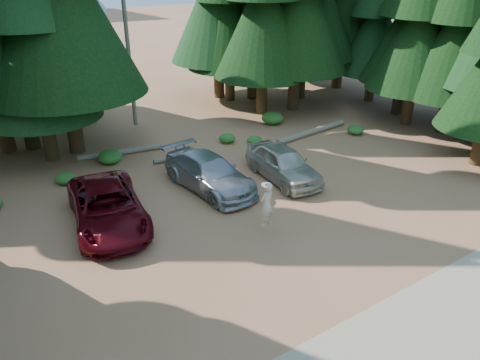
{
  "coord_description": "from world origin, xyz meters",
  "views": [
    {
      "loc": [
        -8.76,
        -11.59,
        9.35
      ],
      "look_at": [
        0.41,
        2.36,
        1.25
      ],
      "focal_mm": 35.0,
      "sensor_mm": 36.0,
      "label": 1
    }
  ],
  "objects": [
    {
      "name": "snag_back",
      "position": [
        -1.2,
        16.0,
        5.0
      ],
      "size": [
        0.2,
        0.2,
        10.0
      ],
      "primitive_type": "cylinder",
      "color": "#6E6458",
      "rests_on": "ground"
    },
    {
      "name": "shrub_right",
      "position": [
        4.96,
        7.85,
        0.22
      ],
      "size": [
        0.8,
        0.8,
        0.44
      ],
      "primitive_type": "ellipsoid",
      "color": "#25611D",
      "rests_on": "ground"
    },
    {
      "name": "gravel_strip",
      "position": [
        0.0,
        -6.5,
        0.01
      ],
      "size": [
        26.0,
        3.5,
        0.01
      ],
      "primitive_type": "cube",
      "color": "tan",
      "rests_on": "ground"
    },
    {
      "name": "frisbee_player",
      "position": [
        0.13,
        0.19,
        1.22
      ],
      "size": [
        0.71,
        0.54,
        1.74
      ],
      "rotation": [
        0.0,
        0.0,
        3.36
      ],
      "color": "beige",
      "rests_on": "ground"
    },
    {
      "name": "shrub_far_right",
      "position": [
        7.79,
        10.0,
        0.36
      ],
      "size": [
        1.32,
        1.32,
        0.73
      ],
      "primitive_type": "ellipsoid",
      "color": "#25611D",
      "rests_on": "ground"
    },
    {
      "name": "silver_minivan_right",
      "position": [
        3.54,
        3.56,
        0.77
      ],
      "size": [
        2.22,
        4.67,
        1.54
      ],
      "primitive_type": "imported",
      "rotation": [
        0.0,
        0.0,
        -0.09
      ],
      "color": "beige",
      "rests_on": "ground"
    },
    {
      "name": "log_mid",
      "position": [
        0.69,
        8.07,
        0.12
      ],
      "size": [
        2.91,
        0.79,
        0.24
      ],
      "primitive_type": "cylinder",
      "rotation": [
        0.0,
        1.57,
        -0.19
      ],
      "color": "#6E6458",
      "rests_on": "ground"
    },
    {
      "name": "shrub_center_left",
      "position": [
        -2.46,
        9.67,
        0.32
      ],
      "size": [
        1.16,
        1.16,
        0.64
      ],
      "primitive_type": "ellipsoid",
      "color": "#25611D",
      "rests_on": "ground"
    },
    {
      "name": "ground",
      "position": [
        0.0,
        0.0,
        0.0
      ],
      "size": [
        160.0,
        160.0,
        0.0
      ],
      "primitive_type": "plane",
      "color": "#95663F",
      "rests_on": "ground"
    },
    {
      "name": "log_right",
      "position": [
        8.53,
        7.25,
        0.17
      ],
      "size": [
        5.31,
        0.88,
        0.34
      ],
      "primitive_type": "cylinder",
      "rotation": [
        0.0,
        1.57,
        0.1
      ],
      "color": "#6E6458",
      "rests_on": "ground"
    },
    {
      "name": "red_pickup",
      "position": [
        -4.49,
        3.99,
        0.76
      ],
      "size": [
        3.43,
        5.84,
        1.52
      ],
      "primitive_type": "imported",
      "rotation": [
        0.0,
        0.0,
        -0.17
      ],
      "color": "#52070F",
      "rests_on": "ground"
    },
    {
      "name": "log_left",
      "position": [
        -1.67,
        10.37,
        0.15
      ],
      "size": [
        4.29,
        1.03,
        0.31
      ],
      "primitive_type": "cylinder",
      "rotation": [
        0.0,
        1.57,
        -0.17
      ],
      "color": "#6E6458",
      "rests_on": "ground"
    },
    {
      "name": "silver_minivan_center",
      "position": [
        0.25,
        4.54,
        0.74
      ],
      "size": [
        2.6,
        5.29,
        1.48
      ],
      "primitive_type": "imported",
      "rotation": [
        0.0,
        0.0,
        0.11
      ],
      "color": "#A4A6AC",
      "rests_on": "ground"
    },
    {
      "name": "snag_front",
      "position": [
        0.8,
        14.5,
        6.0
      ],
      "size": [
        0.24,
        0.24,
        12.0
      ],
      "primitive_type": "cylinder",
      "color": "#6E6458",
      "rests_on": "ground"
    },
    {
      "name": "shrub_left",
      "position": [
        -4.92,
        8.54,
        0.25
      ],
      "size": [
        0.89,
        0.89,
        0.49
      ],
      "primitive_type": "ellipsoid",
      "color": "#25611D",
      "rests_on": "ground"
    },
    {
      "name": "forest_belt_north",
      "position": [
        0.0,
        15.0,
        0.0
      ],
      "size": [
        36.0,
        7.0,
        22.0
      ],
      "primitive_type": null,
      "color": "black",
      "rests_on": "ground"
    },
    {
      "name": "shrub_edge_east",
      "position": [
        10.68,
        5.94,
        0.26
      ],
      "size": [
        0.93,
        0.93,
        0.51
      ],
      "primitive_type": "ellipsoid",
      "color": "#25611D",
      "rests_on": "ground"
    },
    {
      "name": "shrub_center_right",
      "position": [
        3.84,
        8.87,
        0.25
      ],
      "size": [
        0.89,
        0.89,
        0.49
      ],
      "primitive_type": "ellipsoid",
      "color": "#25611D",
      "rests_on": "ground"
    },
    {
      "name": "forest_belt_east",
      "position": [
        15.5,
        4.0,
        0.0
      ],
      "size": [
        6.0,
        22.0,
        22.0
      ],
      "primitive_type": null,
      "color": "black",
      "rests_on": "ground"
    }
  ]
}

